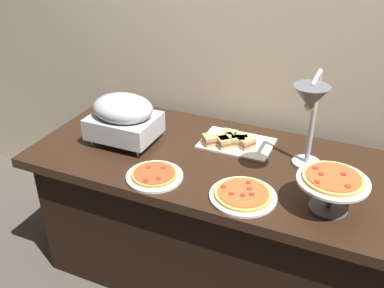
# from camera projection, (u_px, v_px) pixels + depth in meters

# --- Properties ---
(ground_plane) EXTENTS (8.00, 8.00, 0.00)m
(ground_plane) POSITION_uv_depth(u_px,v_px,m) (215.00, 269.00, 2.54)
(ground_plane) COLOR #4C443D
(back_wall) EXTENTS (4.40, 0.04, 2.40)m
(back_wall) POSITION_uv_depth(u_px,v_px,m) (254.00, 45.00, 2.35)
(back_wall) COLOR #C6B593
(back_wall) RESTS_ON ground_plane
(buffet_table) EXTENTS (1.90, 0.84, 0.76)m
(buffet_table) POSITION_uv_depth(u_px,v_px,m) (217.00, 218.00, 2.35)
(buffet_table) COLOR black
(buffet_table) RESTS_ON ground_plane
(chafing_dish) EXTENTS (0.34, 0.27, 0.27)m
(chafing_dish) POSITION_uv_depth(u_px,v_px,m) (123.00, 116.00, 2.24)
(chafing_dish) COLOR #B7BABF
(chafing_dish) RESTS_ON buffet_table
(heat_lamp) EXTENTS (0.15, 0.34, 0.49)m
(heat_lamp) POSITION_uv_depth(u_px,v_px,m) (310.00, 106.00, 1.81)
(heat_lamp) COLOR #B7BABF
(heat_lamp) RESTS_ON buffet_table
(pizza_plate_front) EXTENTS (0.27, 0.27, 0.03)m
(pizza_plate_front) POSITION_uv_depth(u_px,v_px,m) (155.00, 175.00, 2.01)
(pizza_plate_front) COLOR white
(pizza_plate_front) RESTS_ON buffet_table
(pizza_plate_center) EXTENTS (0.29, 0.29, 0.03)m
(pizza_plate_center) POSITION_uv_depth(u_px,v_px,m) (243.00, 195.00, 1.87)
(pizza_plate_center) COLOR white
(pizza_plate_center) RESTS_ON buffet_table
(pizza_plate_raised_stand) EXTENTS (0.29, 0.29, 0.16)m
(pizza_plate_raised_stand) POSITION_uv_depth(u_px,v_px,m) (333.00, 183.00, 1.75)
(pizza_plate_raised_stand) COLOR #595B60
(pizza_plate_raised_stand) RESTS_ON buffet_table
(sandwich_platter) EXTENTS (0.37, 0.25, 0.06)m
(sandwich_platter) POSITION_uv_depth(u_px,v_px,m) (233.00, 141.00, 2.27)
(sandwich_platter) COLOR white
(sandwich_platter) RESTS_ON buffet_table
(sauce_cup_near) EXTENTS (0.07, 0.07, 0.03)m
(sauce_cup_near) POSITION_uv_depth(u_px,v_px,m) (140.00, 114.00, 2.57)
(sauce_cup_near) COLOR black
(sauce_cup_near) RESTS_ON buffet_table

